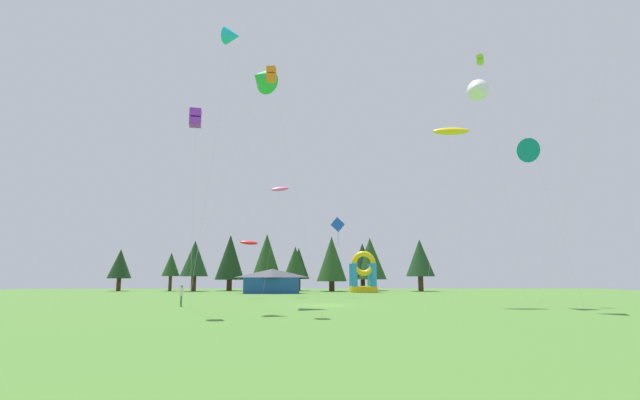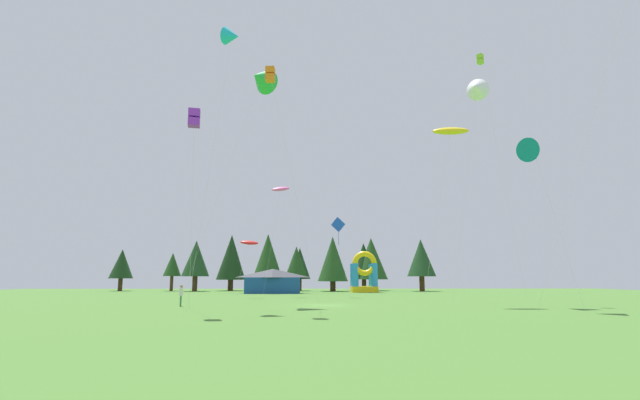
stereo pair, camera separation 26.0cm
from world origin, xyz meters
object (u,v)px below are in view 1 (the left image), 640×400
object	(u,v)px
kite_yellow_parafoil	(451,131)
kite_white_delta	(476,88)
kite_teal_delta	(534,150)
kite_pink_parafoil	(280,189)
person_midfield	(181,293)
kite_blue_diamond	(338,225)
kite_green_delta	(261,79)
kite_lime_box	(480,61)
inflatable_yellow_castle	(363,276)
kite_orange_box	(271,75)
festival_tent	(272,281)
kite_red_parafoil	(249,243)
kite_cyan_delta	(232,36)
kite_purple_box	(195,118)

from	to	relation	value
kite_yellow_parafoil	kite_white_delta	bearing A→B (deg)	11.51
kite_teal_delta	kite_yellow_parafoil	bearing A→B (deg)	124.87
kite_pink_parafoil	person_midfield	world-z (taller)	kite_pink_parafoil
kite_blue_diamond	kite_white_delta	distance (m)	22.67
kite_green_delta	kite_lime_box	bearing A→B (deg)	6.78
kite_blue_diamond	inflatable_yellow_castle	size ratio (longest dim) A/B	1.44
kite_pink_parafoil	kite_teal_delta	size ratio (longest dim) A/B	1.10
kite_pink_parafoil	kite_white_delta	distance (m)	26.98
kite_teal_delta	kite_orange_box	world-z (taller)	kite_orange_box
person_midfield	festival_tent	world-z (taller)	festival_tent
kite_pink_parafoil	kite_white_delta	world-z (taller)	kite_white_delta
kite_red_parafoil	inflatable_yellow_castle	distance (m)	25.94
kite_yellow_parafoil	kite_cyan_delta	distance (m)	20.68
kite_pink_parafoil	kite_red_parafoil	distance (m)	9.17
kite_lime_box	inflatable_yellow_castle	distance (m)	38.17
kite_yellow_parafoil	inflatable_yellow_castle	distance (m)	36.87
kite_red_parafoil	kite_lime_box	size ratio (longest dim) A/B	0.27
kite_blue_diamond	festival_tent	xyz separation A→B (m)	(-8.86, 12.70, -6.78)
kite_green_delta	inflatable_yellow_castle	distance (m)	39.93
kite_purple_box	kite_teal_delta	world-z (taller)	kite_purple_box
kite_yellow_parafoil	kite_white_delta	world-z (taller)	kite_white_delta
kite_blue_diamond	kite_white_delta	world-z (taller)	kite_white_delta
kite_purple_box	kite_pink_parafoil	world-z (taller)	kite_pink_parafoil
kite_pink_parafoil	kite_cyan_delta	world-z (taller)	kite_cyan_delta
kite_teal_delta	kite_white_delta	world-z (taller)	kite_white_delta
kite_blue_diamond	inflatable_yellow_castle	xyz separation A→B (m)	(5.14, 17.87, -6.06)
kite_purple_box	kite_lime_box	world-z (taller)	kite_lime_box
kite_cyan_delta	kite_white_delta	xyz separation A→B (m)	(21.91, 3.92, -2.64)
kite_cyan_delta	kite_orange_box	distance (m)	7.35
kite_blue_diamond	kite_yellow_parafoil	world-z (taller)	kite_yellow_parafoil
person_midfield	inflatable_yellow_castle	size ratio (longest dim) A/B	0.27
kite_blue_diamond	kite_orange_box	bearing A→B (deg)	-105.47
kite_green_delta	kite_yellow_parafoil	distance (m)	18.08
kite_green_delta	kite_cyan_delta	xyz separation A→B (m)	(-1.96, -4.77, 1.60)
kite_pink_parafoil	kite_orange_box	size ratio (longest dim) A/B	0.80
kite_green_delta	kite_red_parafoil	xyz separation A→B (m)	(-2.29, 12.64, -14.36)
kite_yellow_parafoil	inflatable_yellow_castle	bearing A→B (deg)	96.39
kite_green_delta	kite_white_delta	xyz separation A→B (m)	(19.94, -0.84, -1.04)
kite_purple_box	kite_white_delta	size ratio (longest dim) A/B	0.65
kite_purple_box	kite_blue_diamond	bearing A→B (deg)	66.03
kite_teal_delta	kite_orange_box	distance (m)	20.50
person_midfield	festival_tent	bearing A→B (deg)	-28.23
kite_yellow_parafoil	inflatable_yellow_castle	xyz separation A→B (m)	(-3.85, 34.40, -12.70)
kite_blue_diamond	kite_cyan_delta	world-z (taller)	kite_cyan_delta
kite_blue_diamond	kite_green_delta	distance (m)	21.00
kite_orange_box	person_midfield	bearing A→B (deg)	142.55
kite_blue_diamond	festival_tent	world-z (taller)	kite_blue_diamond
kite_white_delta	inflatable_yellow_castle	bearing A→B (deg)	101.04
kite_yellow_parafoil	kite_lime_box	xyz separation A→B (m)	(4.71, 4.01, 8.76)
kite_teal_delta	kite_red_parafoil	xyz separation A→B (m)	(-23.73, 20.13, -5.53)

